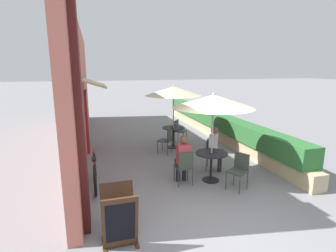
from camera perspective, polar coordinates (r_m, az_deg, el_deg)
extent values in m
plane|color=gray|center=(5.32, 11.06, -19.96)|extent=(120.00, 120.00, 0.00)
cube|color=#C66B5B|center=(9.97, -18.49, 7.61)|extent=(0.24, 11.94, 4.20)
cube|color=#4C1919|center=(4.63, -18.72, 2.71)|extent=(0.12, 0.56, 4.20)
cube|color=maroon|center=(9.51, -17.23, 1.09)|extent=(0.08, 0.96, 2.10)
cube|color=beige|center=(9.35, -15.83, 9.03)|extent=(0.78, 1.80, 0.30)
cube|color=tan|center=(11.29, 10.14, -1.10)|extent=(0.44, 10.94, 0.45)
cube|color=#2D6B33|center=(11.18, 10.24, 1.41)|extent=(0.60, 10.39, 0.56)
cylinder|color=black|center=(6.99, 9.24, -11.50)|extent=(0.44, 0.44, 0.02)
cylinder|color=black|center=(6.86, 9.34, -8.73)|extent=(0.06, 0.06, 0.73)
cylinder|color=black|center=(6.74, 9.45, -5.86)|extent=(0.81, 0.81, 0.02)
cylinder|color=#B7B7BC|center=(6.63, 9.56, -3.00)|extent=(0.04, 0.04, 2.17)
cone|color=beige|center=(6.45, 9.87, 5.38)|extent=(2.00, 2.00, 0.32)
sphere|color=#B7B7BC|center=(6.43, 9.92, 6.88)|extent=(0.07, 0.07, 0.07)
cube|color=#384238|center=(7.53, 9.89, -6.18)|extent=(0.55, 0.55, 0.04)
cube|color=#384238|center=(7.48, 8.54, -4.57)|extent=(0.22, 0.34, 0.42)
cylinder|color=#384238|center=(7.42, 11.11, -8.35)|extent=(0.02, 0.02, 0.45)
cylinder|color=#384238|center=(7.76, 11.28, -7.42)|extent=(0.02, 0.02, 0.45)
cylinder|color=#384238|center=(7.45, 8.32, -8.17)|extent=(0.02, 0.02, 0.45)
cylinder|color=#384238|center=(7.79, 8.61, -7.26)|extent=(0.02, 0.02, 0.45)
cylinder|color=#23232D|center=(7.51, 11.16, -8.01)|extent=(0.11, 0.11, 0.47)
cylinder|color=#23232D|center=(7.67, 11.23, -7.60)|extent=(0.11, 0.11, 0.47)
cube|color=#23232D|center=(7.50, 10.60, -5.64)|extent=(0.46, 0.44, 0.12)
cube|color=white|center=(7.43, 9.83, -3.76)|extent=(0.36, 0.40, 0.50)
sphere|color=brown|center=(7.34, 10.09, -0.99)|extent=(0.20, 0.20, 0.20)
cube|color=#384238|center=(6.56, 3.38, -8.84)|extent=(0.40, 0.40, 0.04)
cube|color=#384238|center=(6.33, 3.95, -7.65)|extent=(0.38, 0.03, 0.42)
cylinder|color=#384238|center=(6.86, 4.31, -9.91)|extent=(0.02, 0.02, 0.45)
cylinder|color=#384238|center=(6.76, 1.39, -10.25)|extent=(0.02, 0.02, 0.45)
cylinder|color=#384238|center=(6.55, 5.39, -11.05)|extent=(0.02, 0.02, 0.45)
cylinder|color=#384238|center=(6.44, 2.34, -11.43)|extent=(0.02, 0.02, 0.45)
cylinder|color=#23232D|center=(6.83, 3.51, -9.93)|extent=(0.11, 0.11, 0.47)
cylinder|color=#23232D|center=(6.78, 2.21, -10.08)|extent=(0.11, 0.11, 0.47)
cube|color=#23232D|center=(6.62, 3.14, -7.92)|extent=(0.30, 0.36, 0.12)
cube|color=#AD424C|center=(6.43, 3.48, -6.16)|extent=(0.34, 0.22, 0.50)
sphere|color=brown|center=(6.34, 3.46, -2.94)|extent=(0.20, 0.20, 0.20)
cube|color=#384238|center=(6.46, 14.83, -9.60)|extent=(0.55, 0.55, 0.04)
cube|color=#384238|center=(6.54, 15.75, -7.42)|extent=(0.21, 0.35, 0.42)
cylinder|color=#384238|center=(6.49, 12.51, -11.54)|extent=(0.02, 0.02, 0.45)
cylinder|color=#384238|center=(6.33, 15.33, -12.35)|extent=(0.02, 0.02, 0.45)
cylinder|color=#384238|center=(6.78, 14.16, -10.57)|extent=(0.02, 0.02, 0.45)
cylinder|color=#384238|center=(6.62, 16.89, -11.30)|extent=(0.02, 0.02, 0.45)
cylinder|color=black|center=(9.63, 1.16, -4.59)|extent=(0.44, 0.44, 0.02)
cylinder|color=black|center=(9.53, 1.17, -2.51)|extent=(0.06, 0.06, 0.73)
cylinder|color=black|center=(9.44, 1.18, -0.39)|extent=(0.81, 0.81, 0.02)
cylinder|color=#B7B7BC|center=(9.37, 1.19, 1.70)|extent=(0.04, 0.04, 2.17)
cone|color=beige|center=(9.24, 1.21, 7.64)|extent=(2.00, 2.00, 0.32)
sphere|color=#B7B7BC|center=(9.22, 1.22, 8.70)|extent=(0.07, 0.07, 0.07)
cube|color=#384238|center=(10.18, 2.79, -1.10)|extent=(0.56, 0.56, 0.04)
cube|color=#384238|center=(10.20, 1.83, 0.14)|extent=(0.27, 0.31, 0.42)
cylinder|color=#384238|center=(10.01, 3.37, -2.67)|extent=(0.02, 0.02, 0.45)
cylinder|color=#384238|center=(10.34, 4.07, -2.19)|extent=(0.02, 0.02, 0.45)
cylinder|color=#384238|center=(10.14, 1.46, -2.46)|extent=(0.02, 0.02, 0.45)
cylinder|color=#384238|center=(10.46, 2.21, -1.99)|extent=(0.02, 0.02, 0.45)
cube|color=#384238|center=(8.85, -0.70, -3.17)|extent=(0.56, 0.56, 0.04)
cube|color=#384238|center=(8.72, 0.40, -1.97)|extent=(0.27, 0.31, 0.42)
cylinder|color=#384238|center=(9.14, -1.25, -4.12)|extent=(0.02, 0.02, 0.45)
cylinder|color=#384238|center=(8.83, -2.25, -4.73)|extent=(0.02, 0.02, 0.45)
cylinder|color=#384238|center=(9.00, 0.83, -4.39)|extent=(0.02, 0.02, 0.45)
cylinder|color=#384238|center=(8.68, -0.11, -5.02)|extent=(0.02, 0.02, 0.45)
cylinder|color=#B73D3D|center=(9.38, 0.94, -0.12)|extent=(0.07, 0.07, 0.09)
torus|color=black|center=(7.21, -15.66, -8.10)|extent=(0.06, 0.72, 0.72)
torus|color=black|center=(6.25, -15.57, -11.34)|extent=(0.06, 0.72, 0.72)
cylinder|color=#B21E1E|center=(6.66, -15.72, -8.03)|extent=(0.04, 0.80, 0.04)
cylinder|color=#B21E1E|center=(6.55, -15.61, -10.04)|extent=(0.04, 0.59, 0.39)
cylinder|color=#B21E1E|center=(6.36, -15.75, -8.00)|extent=(0.04, 0.04, 0.25)
cube|color=black|center=(6.31, -15.82, -6.93)|extent=(0.10, 0.22, 0.05)
cylinder|color=#B21E1E|center=(7.05, -15.84, -5.35)|extent=(0.03, 0.46, 0.03)
cube|color=#422819|center=(4.73, -10.90, -17.54)|extent=(0.56, 0.24, 0.95)
cube|color=black|center=(4.74, -10.93, -17.22)|extent=(0.46, 0.17, 0.72)
cube|color=#422819|center=(4.39, -10.32, -20.10)|extent=(0.56, 0.24, 0.95)
cube|color=black|center=(4.36, -10.30, -20.03)|extent=(0.46, 0.17, 0.72)
cube|color=#422819|center=(4.84, -7.08, -23.24)|extent=(0.06, 0.48, 0.02)
cube|color=#422819|center=(4.81, -13.72, -23.83)|extent=(0.06, 0.48, 0.02)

